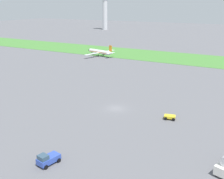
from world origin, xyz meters
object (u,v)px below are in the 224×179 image
at_px(airplane_taxiing_turboprop, 100,52).
at_px(pushback_tug_midfield, 48,159).
at_px(baggage_cart_by_runway, 170,117).
at_px(control_tower, 105,7).

relative_size(airplane_taxiing_turboprop, pushback_tug_midfield, 4.92).
distance_m(airplane_taxiing_turboprop, pushback_tug_midfield, 92.65).
relative_size(baggage_cart_by_runway, control_tower, 0.08).
height_order(pushback_tug_midfield, baggage_cart_by_runway, pushback_tug_midfield).
bearing_deg(baggage_cart_by_runway, control_tower, -68.60).
distance_m(baggage_cart_by_runway, control_tower, 213.24).
relative_size(pushback_tug_midfield, control_tower, 0.11).
bearing_deg(baggage_cart_by_runway, airplane_taxiing_turboprop, -60.07).
height_order(pushback_tug_midfield, control_tower, control_tower).
bearing_deg(control_tower, baggage_cart_by_runway, -55.93).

